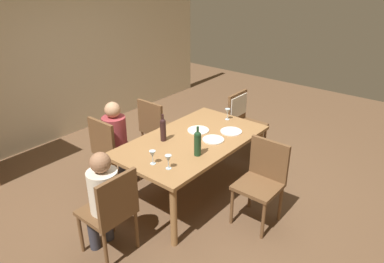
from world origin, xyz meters
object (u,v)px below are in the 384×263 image
at_px(chair_left_end, 112,209).
at_px(chair_far_right, 157,126).
at_px(wine_bottle_tall_green, 163,129).
at_px(wine_bottle_dark_red, 198,143).
at_px(wine_glass_near_right, 153,155).
at_px(dinner_plate_host, 213,140).
at_px(person_man_bearded, 117,136).
at_px(chair_far_left, 110,147).
at_px(dining_table, 192,145).
at_px(dinner_plate_guest_right, 231,131).
at_px(chair_near, 263,177).
at_px(wine_glass_near_left, 168,159).
at_px(person_woman_host, 103,195).
at_px(chair_right_end, 241,115).
at_px(wine_glass_centre, 227,112).
at_px(dinner_plate_guest_left, 198,130).

relative_size(chair_left_end, chair_far_right, 1.00).
xyz_separation_m(wine_bottle_tall_green, wine_bottle_dark_red, (-0.03, -0.52, 0.00)).
bearing_deg(wine_glass_near_right, dinner_plate_host, -10.60).
bearing_deg(wine_bottle_tall_green, chair_left_end, -162.89).
relative_size(chair_left_end, wine_glass_near_right, 6.17).
bearing_deg(chair_left_end, person_man_bearded, 47.54).
height_order(chair_far_left, wine_glass_near_right, chair_far_left).
height_order(dining_table, dinner_plate_guest_right, dinner_plate_guest_right).
height_order(person_man_bearded, wine_bottle_tall_green, person_man_bearded).
relative_size(wine_bottle_tall_green, dinner_plate_guest_right, 1.26).
relative_size(chair_near, wine_glass_near_left, 6.17).
relative_size(dining_table, person_woman_host, 1.66).
xyz_separation_m(dining_table, chair_far_left, (-0.49, 0.90, -0.12)).
distance_m(chair_right_end, person_man_bearded, 1.84).
height_order(chair_right_end, wine_glass_near_left, chair_right_end).
relative_size(dining_table, chair_left_end, 1.96).
relative_size(chair_near, person_man_bearded, 0.84).
height_order(chair_far_right, dinner_plate_guest_right, chair_far_right).
bearing_deg(wine_bottle_dark_red, dining_table, 48.06).
xyz_separation_m(person_woman_host, dinner_plate_host, (1.42, -0.23, 0.11)).
relative_size(person_man_bearded, wine_glass_near_left, 7.37).
bearing_deg(chair_far_left, wine_glass_near_right, -11.78).
xyz_separation_m(chair_left_end, wine_glass_near_left, (0.62, -0.15, 0.31)).
bearing_deg(person_woman_host, wine_glass_centre, -0.25).
bearing_deg(dinner_plate_guest_left, wine_bottle_tall_green, 162.41).
distance_m(wine_glass_near_right, dinner_plate_guest_right, 1.17).
height_order(dining_table, chair_right_end, chair_right_end).
relative_size(dining_table, person_man_bearded, 1.65).
distance_m(chair_right_end, dinner_plate_guest_right, 0.91).
xyz_separation_m(chair_right_end, wine_glass_near_right, (-1.98, -0.17, 0.24)).
bearing_deg(chair_right_end, wine_glass_near_right, 5.01).
bearing_deg(chair_left_end, dining_table, 3.88).
distance_m(chair_far_left, person_man_bearded, 0.15).
distance_m(chair_left_end, person_woman_host, 0.15).
xyz_separation_m(dining_table, wine_glass_near_right, (-0.69, -0.05, 0.18)).
relative_size(wine_glass_near_left, dinner_plate_host, 0.59).
xyz_separation_m(dinner_plate_host, dinner_plate_guest_right, (0.32, -0.04, 0.00)).
bearing_deg(chair_far_right, wine_bottle_tall_green, -39.78).
bearing_deg(wine_bottle_tall_green, chair_far_left, 111.55).
xyz_separation_m(dinner_plate_host, dinner_plate_guest_left, (0.09, 0.29, 0.00)).
height_order(person_man_bearded, dinner_plate_guest_right, person_man_bearded).
distance_m(chair_left_end, person_man_bearded, 1.34).
bearing_deg(chair_left_end, person_woman_host, 90.00).
relative_size(wine_glass_near_left, dinner_plate_guest_right, 0.57).
xyz_separation_m(chair_left_end, wine_bottle_tall_green, (1.05, 0.32, 0.35)).
distance_m(dinner_plate_guest_left, dinner_plate_guest_right, 0.40).
distance_m(person_woman_host, wine_bottle_tall_green, 1.10).
distance_m(chair_left_end, dinner_plate_host, 1.44).
relative_size(person_woman_host, wine_bottle_tall_green, 3.34).
xyz_separation_m(wine_bottle_tall_green, dinner_plate_guest_right, (0.69, -0.48, -0.14)).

